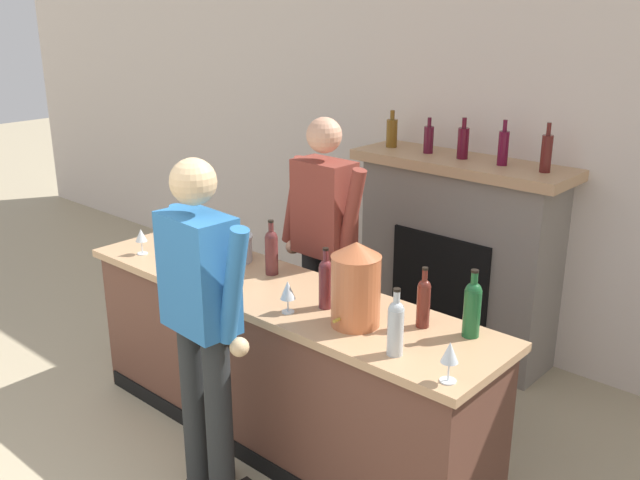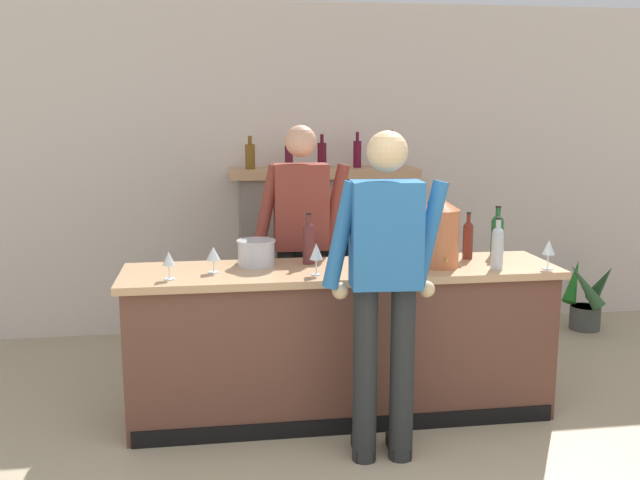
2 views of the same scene
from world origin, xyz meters
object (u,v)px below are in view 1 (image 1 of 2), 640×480
object	(u,v)px
person_bartender	(323,247)
ice_bucket_steel	(233,248)
wine_bottle_riesling_slim	(472,307)
wine_bottle_cabernet_heavy	(326,281)
person_customer	(202,324)
wine_bottle_merlot_tall	(396,325)
wine_glass_back_row	(231,267)
wine_glass_near_bucket	(184,240)
wine_glass_mid_counter	(141,236)
fireplace_stone	(457,256)
wine_glass_front_left	(288,291)
wine_bottle_chardonnay_pale	(424,301)
copper_dispenser	(356,284)
wine_glass_front_right	(450,354)
wine_bottle_port_short	(271,250)

from	to	relation	value
person_bartender	ice_bucket_steel	size ratio (longest dim) A/B	7.51
wine_bottle_riesling_slim	wine_bottle_cabernet_heavy	distance (m)	0.74
person_customer	wine_bottle_merlot_tall	distance (m)	0.91
wine_glass_back_row	person_customer	bearing A→B (deg)	-55.99
person_customer	wine_glass_near_bucket	size ratio (longest dim) A/B	11.48
ice_bucket_steel	wine_glass_back_row	bearing A→B (deg)	-43.21
wine_bottle_riesling_slim	wine_glass_mid_counter	world-z (taller)	wine_bottle_riesling_slim
person_customer	person_bartender	size ratio (longest dim) A/B	1.00
fireplace_stone	wine_glass_back_row	bearing A→B (deg)	-99.84
fireplace_stone	wine_glass_front_left	distance (m)	1.85
ice_bucket_steel	wine_bottle_cabernet_heavy	world-z (taller)	wine_bottle_cabernet_heavy
ice_bucket_steel	wine_glass_mid_counter	world-z (taller)	wine_glass_mid_counter
wine_bottle_cabernet_heavy	wine_bottle_chardonnay_pale	bearing A→B (deg)	16.23
wine_glass_back_row	copper_dispenser	bearing A→B (deg)	8.13
ice_bucket_steel	wine_glass_front_right	bearing A→B (deg)	-11.86
fireplace_stone	wine_bottle_cabernet_heavy	world-z (taller)	fireplace_stone
wine_bottle_cabernet_heavy	wine_bottle_merlot_tall	bearing A→B (deg)	-17.21
wine_bottle_cabernet_heavy	wine_bottle_port_short	bearing A→B (deg)	164.84
wine_bottle_port_short	wine_glass_front_left	world-z (taller)	wine_bottle_port_short
wine_glass_front_left	person_customer	bearing A→B (deg)	-106.96
wine_bottle_merlot_tall	wine_bottle_port_short	distance (m)	1.14
wine_glass_front_left	wine_glass_front_right	size ratio (longest dim) A/B	0.94
ice_bucket_steel	wine_glass_near_bucket	world-z (taller)	ice_bucket_steel
person_customer	wine_bottle_chardonnay_pale	bearing A→B (deg)	45.92
ice_bucket_steel	wine_glass_mid_counter	size ratio (longest dim) A/B	1.48
copper_dispenser	wine_bottle_chardonnay_pale	bearing A→B (deg)	37.73
fireplace_stone	wine_bottle_merlot_tall	size ratio (longest dim) A/B	5.47
person_customer	wine_glass_mid_counter	xyz separation A→B (m)	(-1.13, 0.45, 0.07)
fireplace_stone	person_customer	size ratio (longest dim) A/B	0.97
copper_dispenser	wine_bottle_merlot_tall	xyz separation A→B (m)	(0.32, -0.12, -0.07)
person_customer	ice_bucket_steel	xyz separation A→B (m)	(-0.62, 0.75, 0.03)
ice_bucket_steel	wine_glass_front_left	xyz separation A→B (m)	(0.76, -0.31, 0.04)
wine_bottle_riesling_slim	wine_glass_front_left	distance (m)	0.90
ice_bucket_steel	wine_glass_near_bucket	bearing A→B (deg)	-148.44
wine_bottle_merlot_tall	wine_glass_near_bucket	xyz separation A→B (m)	(-1.67, 0.16, -0.03)
wine_bottle_riesling_slim	wine_glass_mid_counter	xyz separation A→B (m)	(-2.08, -0.36, -0.03)
wine_bottle_merlot_tall	wine_glass_back_row	bearing A→B (deg)	179.50
wine_glass_near_bucket	wine_glass_mid_counter	xyz separation A→B (m)	(-0.25, -0.13, 0.00)
fireplace_stone	wine_bottle_cabernet_heavy	distance (m)	1.70
person_bartender	wine_glass_back_row	size ratio (longest dim) A/B	9.57
wine_bottle_port_short	wine_glass_near_bucket	distance (m)	0.61
wine_glass_mid_counter	person_customer	bearing A→B (deg)	-21.86
ice_bucket_steel	wine_bottle_cabernet_heavy	distance (m)	0.87
wine_bottle_port_short	wine_glass_back_row	xyz separation A→B (m)	(0.00, -0.31, -0.01)
wine_bottle_cabernet_heavy	wine_bottle_riesling_slim	bearing A→B (deg)	16.29
wine_bottle_chardonnay_pale	wine_glass_front_left	distance (m)	0.67
ice_bucket_steel	wine_bottle_port_short	distance (m)	0.33
wine_bottle_riesling_slim	wine_glass_front_right	size ratio (longest dim) A/B	1.83
wine_bottle_riesling_slim	ice_bucket_steel	bearing A→B (deg)	-177.60
wine_bottle_port_short	wine_bottle_cabernet_heavy	bearing A→B (deg)	-15.16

